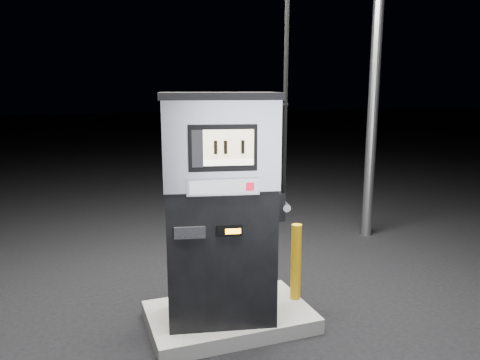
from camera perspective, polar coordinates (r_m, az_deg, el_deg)
name	(u,v)px	position (r m, az deg, el deg)	size (l,w,h in m)	color
ground	(229,324)	(4.93, -1.29, -17.12)	(80.00, 80.00, 0.00)	black
pump_island	(229,317)	(4.89, -1.29, -16.34)	(1.60, 1.00, 0.15)	#5F5F5B
fuel_dispenser	(221,207)	(4.34, -2.38, -3.29)	(1.24, 0.84, 4.45)	black
bollard_left	(178,286)	(4.38, -7.51, -12.63)	(0.11, 0.11, 0.85)	#CB8F0B
bollard_right	(296,262)	(4.97, 6.84, -9.89)	(0.11, 0.11, 0.81)	#CB8F0B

